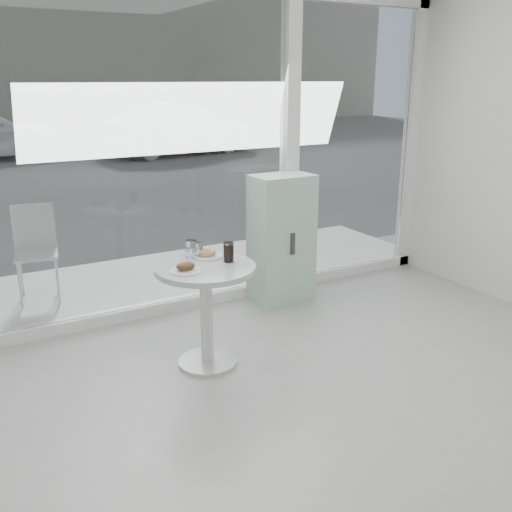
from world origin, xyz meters
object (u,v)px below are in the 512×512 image
water_tumbler_a (191,250)px  cola_glass (229,253)px  water_tumbler_b (199,250)px  mint_cabinet (281,239)px  patio_chair (35,246)px  car_silver (179,129)px  plate_fritter (186,268)px  main_table (206,295)px  plate_donut (207,254)px

water_tumbler_a → cola_glass: cola_glass is taller
water_tumbler_a → water_tumbler_b: 0.06m
mint_cabinet → patio_chair: size_ratio=1.37×
car_silver → water_tumbler_a: (-4.45, -11.23, 0.14)m
patio_chair → car_silver: bearing=70.9°
mint_cabinet → plate_fritter: mint_cabinet is taller
main_table → car_silver: 12.30m
patio_chair → water_tumbler_b: size_ratio=8.04×
patio_chair → water_tumbler_a: 1.91m
water_tumbler_a → cola_glass: 0.30m
mint_cabinet → plate_donut: mint_cabinet is taller
plate_donut → water_tumbler_b: (-0.05, 0.05, 0.03)m
plate_fritter → main_table: bearing=17.6°
car_silver → plate_donut: bearing=149.4°
main_table → cola_glass: size_ratio=5.40×
car_silver → plate_fritter: car_silver is taller
plate_fritter → mint_cabinet: bearing=34.0°
main_table → water_tumbler_a: (-0.01, 0.23, 0.28)m
patio_chair → water_tumbler_a: patio_chair is taller
main_table → mint_cabinet: (1.16, 0.85, 0.05)m
plate_fritter → water_tumbler_a: size_ratio=1.67×
main_table → water_tumbler_a: size_ratio=5.91×
water_tumbler_b → cola_glass: 0.26m
main_table → water_tumbler_b: (0.05, 0.22, 0.27)m
plate_donut → water_tumbler_b: bearing=135.9°
patio_chair → cola_glass: size_ratio=6.13×
water_tumbler_a → cola_glass: (0.19, -0.23, 0.01)m
water_tumbler_a → cola_glass: bearing=-50.1°
mint_cabinet → patio_chair: mint_cabinet is taller
plate_donut → water_tumbler_a: bearing=151.7°
water_tumbler_a → water_tumbler_b: bearing=-9.2°
car_silver → plate_donut: (-4.35, -11.29, 0.10)m
mint_cabinet → water_tumbler_b: 1.29m
main_table → plate_donut: 0.31m
water_tumbler_b → main_table: bearing=-102.6°
main_table → patio_chair: patio_chair is taller
cola_glass → main_table: bearing=-179.6°
mint_cabinet → patio_chair: (-2.02, 1.07, -0.05)m
mint_cabinet → plate_donut: (-1.07, -0.67, 0.19)m
main_table → patio_chair: size_ratio=0.88×
plate_fritter → cola_glass: cola_glass is taller
patio_chair → cola_glass: bearing=-51.5°
main_table → mint_cabinet: 1.44m
car_silver → cola_glass: size_ratio=29.31×
main_table → plate_fritter: (-0.17, -0.05, 0.25)m
car_silver → main_table: bearing=149.2°
mint_cabinet → plate_donut: bearing=-148.4°
water_tumbler_a → mint_cabinet: bearing=27.6°
mint_cabinet → water_tumbler_b: (-1.11, -0.62, 0.22)m
car_silver → water_tumbler_a: bearing=148.8°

